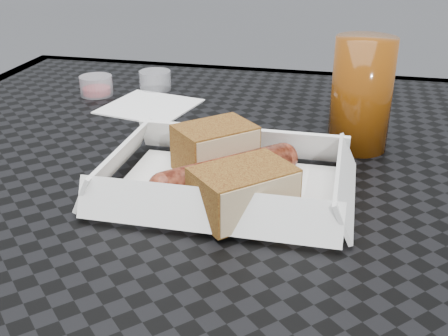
{
  "coord_description": "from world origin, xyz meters",
  "views": [
    {
      "loc": [
        0.19,
        -0.59,
        1.01
      ],
      "look_at": [
        0.08,
        -0.1,
        0.78
      ],
      "focal_mm": 45.0,
      "sensor_mm": 36.0,
      "label": 1
    }
  ],
  "objects_px": {
    "bratwurst": "(227,172)",
    "drink_glass": "(361,94)",
    "patio_table": "(178,206)",
    "food_tray": "(226,189)"
  },
  "relations": [
    {
      "from": "bratwurst",
      "to": "drink_glass",
      "type": "distance_m",
      "value": 0.2
    },
    {
      "from": "patio_table",
      "to": "bratwurst",
      "type": "height_order",
      "value": "bratwurst"
    },
    {
      "from": "patio_table",
      "to": "bratwurst",
      "type": "xyz_separation_m",
      "value": [
        0.08,
        -0.09,
        0.1
      ]
    },
    {
      "from": "food_tray",
      "to": "bratwurst",
      "type": "distance_m",
      "value": 0.02
    },
    {
      "from": "patio_table",
      "to": "bratwurst",
      "type": "bearing_deg",
      "value": -46.8
    },
    {
      "from": "food_tray",
      "to": "bratwurst",
      "type": "bearing_deg",
      "value": 82.76
    },
    {
      "from": "patio_table",
      "to": "food_tray",
      "type": "distance_m",
      "value": 0.14
    },
    {
      "from": "patio_table",
      "to": "food_tray",
      "type": "relative_size",
      "value": 3.64
    },
    {
      "from": "patio_table",
      "to": "drink_glass",
      "type": "xyz_separation_m",
      "value": [
        0.21,
        0.06,
        0.14
      ]
    },
    {
      "from": "bratwurst",
      "to": "food_tray",
      "type": "bearing_deg",
      "value": -97.24
    }
  ]
}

